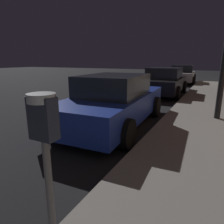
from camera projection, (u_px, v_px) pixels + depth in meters
The scene contains 4 objects.
parking_meter at pixel (45, 143), 1.41m from camera, with size 0.19×0.19×1.45m.
car_blue at pixel (115, 101), 5.60m from camera, with size 2.11×4.47×1.43m.
car_black at pixel (164, 82), 10.69m from camera, with size 2.11×4.14×1.43m.
car_silver at pixel (182, 74), 16.12m from camera, with size 2.13×4.11×1.43m.
Camera 1 is at (5.29, -0.18, 1.81)m, focal length 32.24 mm.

